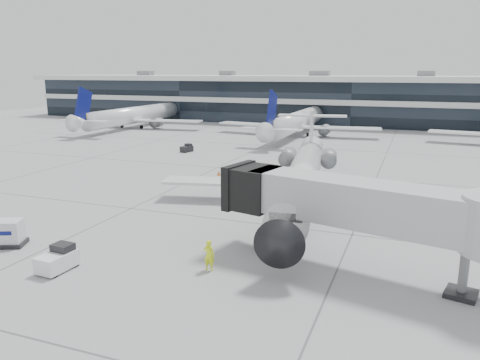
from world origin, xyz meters
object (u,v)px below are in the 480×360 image
at_px(regional_jet, 302,177).
at_px(cargo_uld, 8,233).
at_px(jet_bridge, 376,207).
at_px(ramp_worker, 209,255).
at_px(baggage_tug, 58,259).

distance_m(regional_jet, cargo_uld, 25.10).
bearing_deg(regional_jet, jet_bridge, -69.90).
distance_m(jet_bridge, cargo_uld, 25.64).
distance_m(regional_jet, ramp_worker, 17.05).
bearing_deg(ramp_worker, cargo_uld, 5.62).
height_order(jet_bridge, baggage_tug, jet_bridge).
xyz_separation_m(ramp_worker, cargo_uld, (-15.35, -1.24, -0.08)).
relative_size(regional_jet, baggage_tug, 13.10).
bearing_deg(baggage_tug, cargo_uld, 164.97).
distance_m(regional_jet, baggage_tug, 23.08).
distance_m(ramp_worker, cargo_uld, 15.40).
relative_size(jet_bridge, baggage_tug, 7.19).
xyz_separation_m(baggage_tug, cargo_uld, (-6.39, 2.14, 0.22)).
height_order(ramp_worker, cargo_uld, ramp_worker).
height_order(baggage_tug, cargo_uld, cargo_uld).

